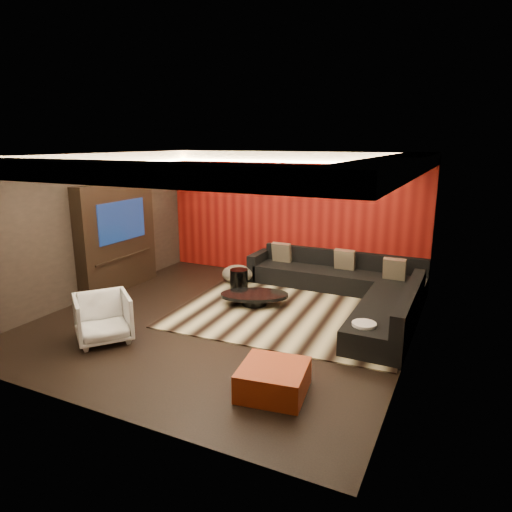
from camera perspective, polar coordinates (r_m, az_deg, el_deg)
The scene contains 26 objects.
floor at distance 7.94m, azimuth -3.87°, elevation -8.17°, with size 6.00×6.00×0.02m, color black.
ceiling at distance 7.35m, azimuth -4.24°, elevation 12.62°, with size 6.00×6.00×0.02m, color silver.
wall_back at distance 10.20m, azimuth 4.37°, elevation 5.08°, with size 6.00×0.02×2.80m, color black.
wall_left at distance 9.36m, azimuth -20.31°, elevation 3.42°, with size 0.02×6.00×2.80m, color black.
wall_right at distance 6.61m, azimuth 19.29°, elevation -0.70°, with size 0.02×6.00×2.80m, color black.
red_feature_wall at distance 10.16m, azimuth 4.29°, elevation 5.05°, with size 5.98×0.05×2.78m, color #6B0C0A.
soffit_back at distance 9.79m, azimuth 3.83°, elevation 12.30°, with size 6.00×0.60×0.22m, color silver.
soffit_front at distance 5.19m, azimuth -19.42°, elevation 9.90°, with size 6.00×0.60×0.22m, color silver.
soffit_left at distance 9.01m, azimuth -19.61°, elevation 11.37°, with size 0.60×4.80×0.22m, color silver.
soffit_right at distance 6.45m, azimuth 17.47°, elevation 10.74°, with size 0.60×4.80×0.22m, color silver.
cove_back at distance 9.48m, azimuth 3.04°, elevation 11.71°, with size 4.80×0.08×0.04m, color #FFD899.
cove_front at distance 5.44m, azimuth -16.80°, elevation 9.31°, with size 4.80×0.08×0.04m, color #FFD899.
cove_left at distance 8.77m, azimuth -17.96°, elevation 10.86°, with size 0.08×4.80×0.04m, color #FFD899.
cove_right at distance 6.52m, azimuth 14.41°, elevation 10.18°, with size 0.08×4.80×0.04m, color #FFD899.
tv_surround at distance 9.73m, azimuth -16.99°, elevation 2.26°, with size 0.30×2.00×2.20m, color black.
tv_screen at distance 9.56m, azimuth -16.43°, elevation 4.23°, with size 0.04×1.30×0.80m, color black.
tv_shelf at distance 9.71m, azimuth -16.12°, elevation -0.13°, with size 0.04×1.60×0.04m, color black.
rug at distance 8.22m, azimuth 4.27°, elevation -7.23°, with size 4.00×3.00×0.02m, color #C1B88D.
coffee_table at distance 8.60m, azimuth -0.20°, elevation -5.38°, with size 1.27×1.27×0.21m, color black.
drum_stool at distance 9.39m, azimuth -2.15°, elevation -2.98°, with size 0.37×0.37×0.43m, color black.
striped_pouf at distance 9.92m, azimuth -2.34°, elevation -2.24°, with size 0.67×0.67×0.37m, color #BBAC91.
white_side_table at distance 6.96m, azimuth 13.28°, elevation -9.82°, with size 0.35×0.35×0.44m, color silver.
orange_ottoman at distance 5.77m, azimuth 2.17°, elevation -15.18°, with size 0.80×0.80×0.35m, color #AB4816.
armchair at distance 7.44m, azimuth -18.58°, elevation -7.36°, with size 0.79×0.81×0.74m, color silver.
sectional_sofa at distance 8.89m, azimuth 11.98°, elevation -4.10°, with size 3.65×3.50×0.75m.
throw_pillows at distance 9.58m, azimuth 10.17°, elevation -0.47°, with size 2.89×0.52×0.44m.
Camera 1 is at (3.65, -6.38, 3.01)m, focal length 32.00 mm.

